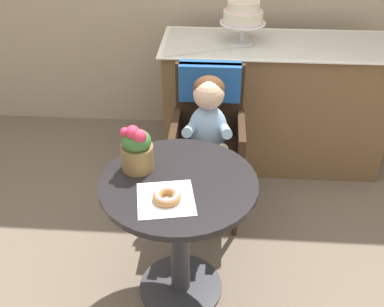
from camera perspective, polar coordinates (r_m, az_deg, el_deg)
name	(u,v)px	position (r m, az deg, el deg)	size (l,w,h in m)	color
ground_plane	(181,287)	(2.53, -1.41, -16.57)	(8.00, 8.00, 0.00)	#6B5B4C
cafe_table	(179,216)	(2.16, -1.60, -7.94)	(0.72, 0.72, 0.72)	black
wicker_chair	(209,120)	(2.66, 2.12, 4.28)	(0.42, 0.45, 0.95)	#332114
seated_child	(208,128)	(2.51, 2.01, 3.29)	(0.27, 0.32, 0.73)	#8CADCC
paper_napkin	(166,199)	(1.93, -3.34, -5.78)	(0.24, 0.24, 0.00)	white
donut_front	(167,196)	(1.91, -3.21, -5.42)	(0.12, 0.12, 0.04)	#AD7542
flower_vase	(137,148)	(2.06, -7.00, 0.73)	(0.15, 0.15, 0.23)	brown
display_counter	(272,104)	(3.29, 10.12, 6.21)	(1.56, 0.62, 0.90)	brown
tiered_cake_stand	(243,15)	(3.04, 6.49, 17.02)	(0.30, 0.30, 0.27)	silver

